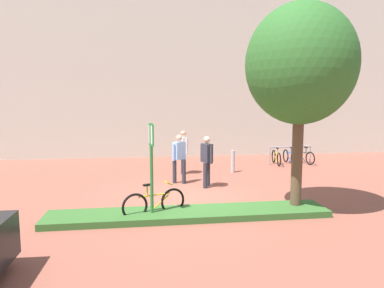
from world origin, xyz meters
The scene contains 11 objects.
ground_plane centered at (0.00, 0.00, 0.00)m, with size 60.00×60.00×0.00m, color brown.
building_facade centered at (0.00, 8.48, 5.00)m, with size 28.00×1.20×10.00m, color beige.
planter_strip centered at (-0.29, -1.85, 0.08)m, with size 7.00×1.10×0.16m, color #336028.
tree_sidewalk centered at (2.55, -1.71, 3.78)m, with size 2.77×2.77×5.32m.
parking_sign_post centered at (-1.21, -1.85, 1.54)m, with size 0.12×0.36×2.35m.
bike_at_sign centered at (-1.15, -1.70, 0.35)m, with size 1.59×0.67×0.86m.
bike_rack_cluster centered at (5.30, 5.00, 0.35)m, with size 2.10×1.63×0.83m.
bollard_steel centered at (2.19, 3.42, 0.45)m, with size 0.16×0.16×0.90m, color #ADADB2.
person_suited_navy centered at (0.69, 1.13, 0.98)m, with size 0.38×0.56×1.72m.
person_shirt_blue centered at (0.16, 3.43, 0.98)m, with size 0.37×0.57×1.72m.
person_casual_tan centered at (-0.17, 1.80, 0.98)m, with size 0.51×0.43×1.72m.
Camera 1 is at (-1.38, -10.22, 2.85)m, focal length 32.74 mm.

